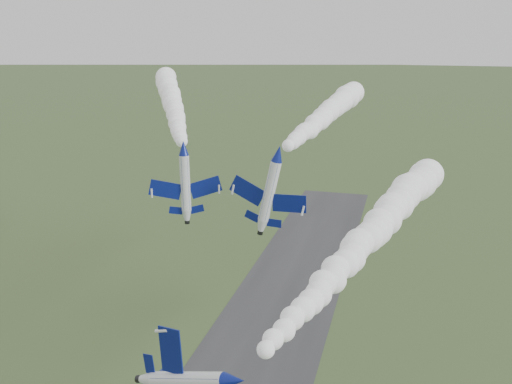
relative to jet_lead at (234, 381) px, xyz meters
The scene contains 6 objects.
jet_lead is the anchor object (origin of this frame).
smoke_trail_jet_lead 34.66m from the jet_lead, 74.85° to the left, with size 5.72×63.30×5.72m, color white, non-canonical shape.
jet_pair_left 37.68m from the jet_lead, 118.52° to the left, with size 10.09×11.49×3.00m.
smoke_trail_jet_pair_left 75.18m from the jet_lead, 117.00° to the left, with size 5.07×71.20×5.07m, color white, non-canonical shape.
jet_pair_right 34.00m from the jet_lead, 96.03° to the left, with size 10.69×13.11×3.78m.
smoke_trail_jet_pair_right 65.71m from the jet_lead, 91.22° to the left, with size 4.98×59.71×4.98m, color white, non-canonical shape.
Camera 1 is at (24.89, -49.80, 60.12)m, focal length 40.00 mm.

